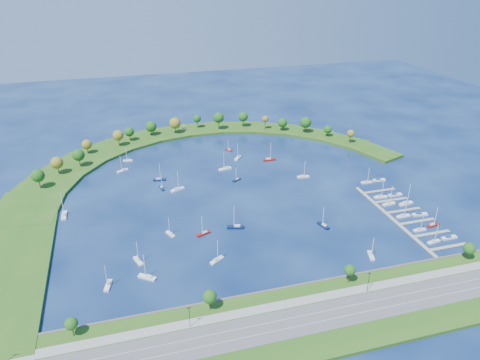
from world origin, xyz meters
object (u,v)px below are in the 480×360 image
object	(u,v)px
moored_boat_3	(128,160)
docked_boat_10	(367,182)
moored_boat_10	(371,255)
docked_boat_2	(420,229)
docked_boat_0	(434,241)
docked_boat_7	(406,203)
moored_boat_9	(217,260)
moored_boat_15	(159,179)
moored_boat_13	(303,176)
docked_boat_5	(420,214)
moored_boat_12	(178,189)
docked_boat_1	(449,238)
docked_boat_4	(403,216)
moored_boat_20	(170,234)
dock_system	(403,217)
docked_boat_11	(379,180)
moored_boat_0	(238,157)
moored_boat_18	(204,233)
docked_boat_3	(433,224)
moored_boat_2	(225,168)
docked_boat_8	(380,197)
docked_boat_6	(389,203)
moored_boat_7	(108,285)
docked_boat_9	(395,195)
moored_boat_6	(162,188)
moored_boat_8	(269,159)
moored_boat_16	(237,179)
moored_boat_1	(123,170)
harbor_tower	(184,128)
moored_boat_14	(236,227)
moored_boat_4	(229,149)
moored_boat_19	(64,215)
moored_boat_17	(147,277)
moored_boat_11	(138,260)

from	to	relation	value
moored_boat_3	docked_boat_10	xyz separation A→B (m)	(152.46, -81.69, 0.03)
moored_boat_10	docked_boat_2	distance (m)	41.01
docked_boat_0	docked_boat_7	distance (m)	41.56
moored_boat_3	moored_boat_9	xyz separation A→B (m)	(35.50, -139.39, 0.05)
moored_boat_3	moored_boat_15	size ratio (longest dim) A/B	0.81
moored_boat_9	moored_boat_13	world-z (taller)	moored_boat_13
moored_boat_9	docked_boat_5	world-z (taller)	moored_boat_9
moored_boat_12	docked_boat_0	size ratio (longest dim) A/B	1.24
docked_boat_1	docked_boat_4	bearing A→B (deg)	110.87
moored_boat_15	docked_boat_7	distance (m)	160.37
moored_boat_12	moored_boat_20	bearing A→B (deg)	-126.67
dock_system	docked_boat_11	distance (m)	48.61
moored_boat_0	docked_boat_4	size ratio (longest dim) A/B	1.03
moored_boat_18	docked_boat_10	xyz separation A→B (m)	(118.39, 32.00, -0.01)
moored_boat_0	docked_boat_3	xyz separation A→B (m)	(80.20, -122.48, -0.03)
moored_boat_2	docked_boat_1	size ratio (longest dim) A/B	1.57
moored_boat_13	docked_boat_8	distance (m)	53.98
moored_boat_9	moored_boat_12	size ratio (longest dim) A/B	0.88
docked_boat_0	docked_boat_6	bearing A→B (deg)	82.00
moored_boat_7	docked_boat_9	xyz separation A→B (m)	(177.45, 41.75, -0.22)
moored_boat_7	moored_boat_18	size ratio (longest dim) A/B	1.02
moored_boat_6	moored_boat_7	xyz separation A→B (m)	(-35.81, -91.77, 0.06)
moored_boat_3	docked_boat_2	xyz separation A→B (m)	(150.06, -142.72, 0.02)
moored_boat_3	moored_boat_7	size ratio (longest dim) A/B	0.84
moored_boat_7	moored_boat_8	world-z (taller)	moored_boat_8
moored_boat_0	moored_boat_7	xyz separation A→B (m)	(-97.31, -126.50, -0.02)
docked_boat_9	moored_boat_7	bearing A→B (deg)	-166.11
docked_boat_5	docked_boat_6	bearing A→B (deg)	130.62
moored_boat_12	moored_boat_16	size ratio (longest dim) A/B	1.40
moored_boat_9	moored_boat_18	bearing A→B (deg)	59.87
moored_boat_1	docked_boat_4	distance (m)	189.59
moored_boat_12	docked_boat_3	world-z (taller)	moored_boat_12
moored_boat_2	moored_boat_9	bearing A→B (deg)	62.24
moored_boat_1	docked_boat_11	world-z (taller)	moored_boat_1
harbor_tower	docked_boat_4	world-z (taller)	docked_boat_4
dock_system	docked_boat_10	bearing A→B (deg)	86.73
moored_boat_8	moored_boat_13	bearing A→B (deg)	-68.30
harbor_tower	moored_boat_18	xyz separation A→B (m)	(-16.84, -164.50, -3.18)
moored_boat_14	docked_boat_4	xyz separation A→B (m)	(97.35, -15.14, -0.05)
docked_boat_2	harbor_tower	bearing A→B (deg)	117.00
moored_boat_1	docked_boat_6	world-z (taller)	docked_boat_6
docked_boat_4	docked_boat_2	bearing A→B (deg)	-92.41
moored_boat_4	moored_boat_13	size ratio (longest dim) A/B	0.78
moored_boat_0	moored_boat_15	size ratio (longest dim) A/B	1.02
moored_boat_12	docked_boat_10	bearing A→B (deg)	-34.70
moored_boat_6	moored_boat_15	bearing A→B (deg)	171.60
moored_boat_3	moored_boat_20	world-z (taller)	moored_boat_20
moored_boat_19	moored_boat_17	bearing A→B (deg)	-148.92
moored_boat_1	moored_boat_13	distance (m)	127.31
moored_boat_10	moored_boat_11	xyz separation A→B (m)	(-113.75, 27.41, 0.02)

